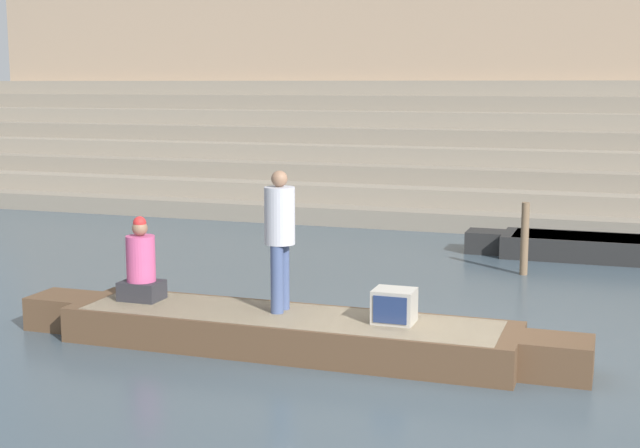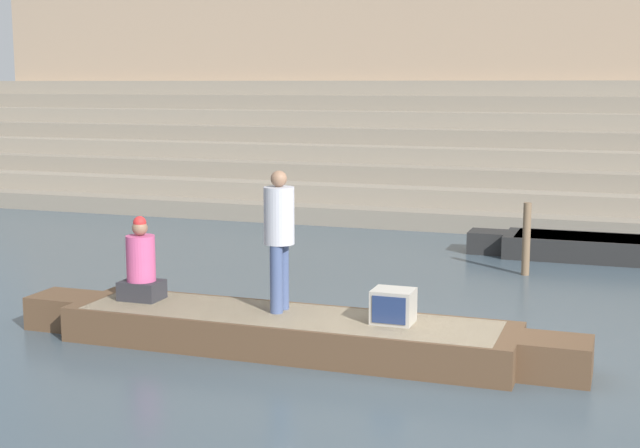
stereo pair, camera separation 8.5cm
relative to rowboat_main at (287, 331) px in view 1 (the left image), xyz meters
The scene contains 8 objects.
ground_plane 1.78m from the rowboat_main, ahead, with size 120.00×120.00×0.00m, color #3D4C56.
ghat_steps 12.94m from the rowboat_main, 82.14° to the left, with size 36.00×6.17×3.18m.
back_wall 16.29m from the rowboat_main, 83.53° to the left, with size 34.20×1.28×9.48m.
rowboat_main is the anchor object (origin of this frame).
person_standing 1.18m from the rowboat_main, 134.86° to the left, with size 0.36×0.36×1.68m.
person_rowing 2.08m from the rowboat_main, behind, with size 0.51×0.40×1.06m.
tv_set 1.34m from the rowboat_main, ahead, with size 0.46×0.40×0.39m.
mooring_post 5.60m from the rowboat_main, 66.87° to the left, with size 0.13×0.13×1.20m, color brown.
Camera 1 is at (1.88, -9.52, 3.11)m, focal length 50.00 mm.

